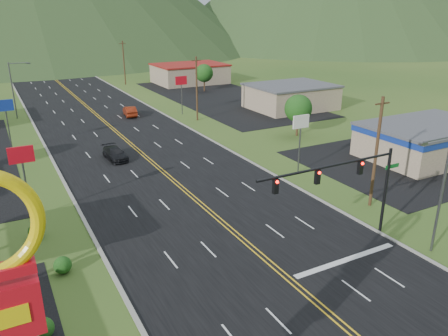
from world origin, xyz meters
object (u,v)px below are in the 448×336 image
traffic_signal (349,178)px  car_red_far (130,111)px  streetlight_west (14,87)px  car_dark_mid (115,154)px  streetlight_east (440,187)px

traffic_signal → car_red_far: (-1.70, 48.86, -4.52)m
traffic_signal → streetlight_west: streetlight_west is taller
car_dark_mid → car_red_far: bearing=64.8°
traffic_signal → streetlight_west: (-18.16, 56.00, -0.15)m
car_red_far → car_dark_mid: bearing=76.0°
streetlight_east → car_dark_mid: 35.32m
traffic_signal → streetlight_east: size_ratio=1.46×
traffic_signal → streetlight_west: 58.88m
streetlight_east → streetlight_west: size_ratio=1.00×
streetlight_east → streetlight_west: bearing=110.9°
streetlight_west → traffic_signal: bearing=-72.0°
car_dark_mid → car_red_far: car_red_far is taller
car_red_far → traffic_signal: bearing=99.4°
traffic_signal → streetlight_east: 6.17m
streetlight_west → streetlight_east: bearing=-69.1°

